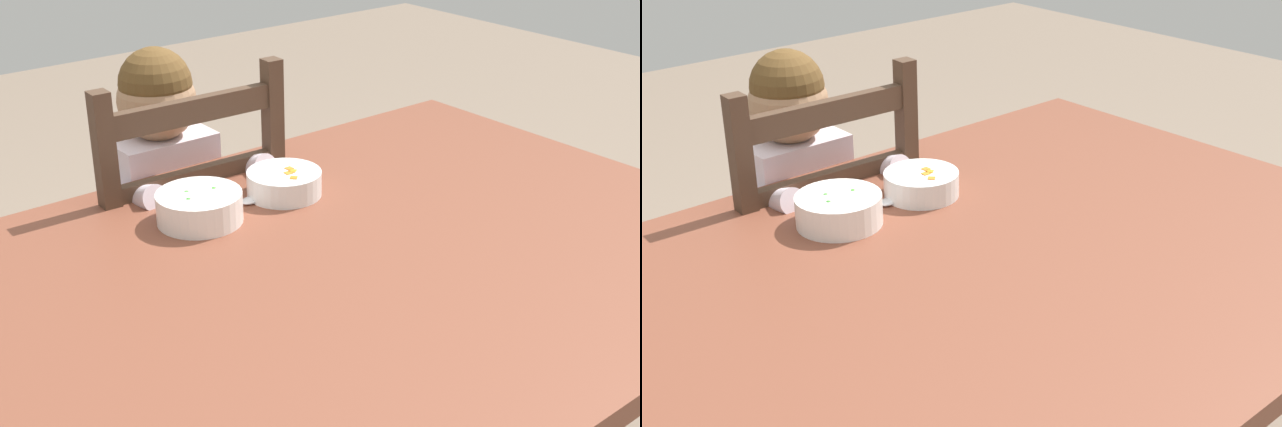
% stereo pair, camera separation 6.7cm
% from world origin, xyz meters
% --- Properties ---
extents(dining_table, '(1.42, 1.06, 0.71)m').
position_xyz_m(dining_table, '(0.00, 0.00, 0.63)').
color(dining_table, brown).
rests_on(dining_table, ground).
extents(dining_chair, '(0.44, 0.44, 0.94)m').
position_xyz_m(dining_chair, '(-0.06, 0.58, 0.46)').
color(dining_chair, '#473224').
rests_on(dining_chair, ground).
extents(child_figure, '(0.32, 0.31, 0.96)m').
position_xyz_m(child_figure, '(-0.06, 0.57, 0.64)').
color(child_figure, silver).
rests_on(child_figure, ground).
extents(bowl_of_peas, '(0.16, 0.16, 0.06)m').
position_xyz_m(bowl_of_peas, '(-0.16, 0.28, 0.74)').
color(bowl_of_peas, white).
rests_on(bowl_of_peas, dining_table).
extents(bowl_of_carrots, '(0.15, 0.15, 0.05)m').
position_xyz_m(bowl_of_carrots, '(0.04, 0.28, 0.74)').
color(bowl_of_carrots, white).
rests_on(bowl_of_carrots, dining_table).
extents(spoon, '(0.14, 0.04, 0.01)m').
position_xyz_m(spoon, '(-0.02, 0.29, 0.72)').
color(spoon, silver).
rests_on(spoon, dining_table).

